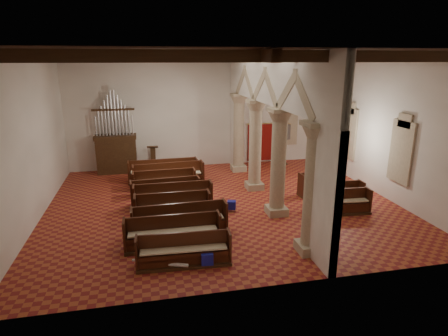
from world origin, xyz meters
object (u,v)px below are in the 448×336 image
(lectern, at_px, (153,160))
(aisle_pew_0, at_px, (345,205))
(processional_banner, at_px, (285,150))
(pipe_organ, at_px, (116,147))
(nave_pew_0, at_px, (184,255))

(lectern, height_order, aisle_pew_0, lectern)
(lectern, bearing_deg, aisle_pew_0, -41.71)
(lectern, bearing_deg, processional_banner, 2.54)
(processional_banner, bearing_deg, pipe_organ, 159.60)
(pipe_organ, xyz_separation_m, processional_banner, (9.21, -0.29, -0.56))
(processional_banner, bearing_deg, aisle_pew_0, -110.71)
(pipe_organ, bearing_deg, lectern, -0.39)
(nave_pew_0, xyz_separation_m, aisle_pew_0, (6.52, 2.50, 0.01))
(lectern, relative_size, nave_pew_0, 0.51)
(processional_banner, distance_m, aisle_pew_0, 7.19)
(processional_banner, xyz_separation_m, aisle_pew_0, (-0.27, -7.16, -0.49))
(pipe_organ, distance_m, nave_pew_0, 10.31)
(processional_banner, bearing_deg, lectern, 159.23)
(lectern, height_order, processional_banner, processional_banner)
(nave_pew_0, relative_size, aisle_pew_0, 1.43)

